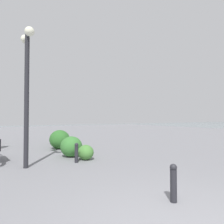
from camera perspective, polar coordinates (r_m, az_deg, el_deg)
name	(u,v)px	position (r m, az deg, el deg)	size (l,w,h in m)	color
lamppost	(27,77)	(6.94, -22.41, 8.98)	(0.98, 0.28, 4.20)	#232328
bollard_near	(173,182)	(4.10, 16.58, -17.99)	(0.13, 0.13, 0.69)	#232328
bollard_mid	(76,152)	(7.24, -9.78, -10.86)	(0.13, 0.13, 0.67)	#232328
shrub_low	(86,152)	(7.68, -7.27, -10.96)	(0.63, 0.57, 0.54)	#477F38
shrub_round	(58,138)	(12.42, -14.74, -6.90)	(0.84, 0.75, 0.71)	#2D6628
shrub_wide	(71,147)	(8.33, -11.15, -9.31)	(0.93, 0.84, 0.79)	#387533
shrub_tall	(60,139)	(10.52, -14.23, -7.33)	(1.08, 0.97, 0.91)	#2D6628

